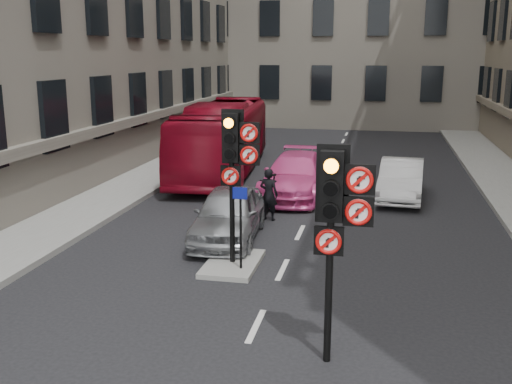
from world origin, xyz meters
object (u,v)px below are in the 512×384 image
at_px(car_silver, 228,214).
at_px(bus_red, 223,138).
at_px(car_pink, 296,175).
at_px(motorcyclist, 269,194).
at_px(signal_near, 337,209).
at_px(info_sign, 240,217).
at_px(motorcycle, 271,193).
at_px(car_white, 401,180).
at_px(signal_far, 235,154).

height_order(car_silver, bus_red, bus_red).
distance_m(car_pink, motorcyclist, 3.26).
bearing_deg(signal_near, info_sign, 123.67).
distance_m(motorcycle, motorcyclist, 1.09).
distance_m(signal_near, car_pink, 11.71).
xyz_separation_m(car_white, bus_red, (-7.16, 3.11, 0.79)).
distance_m(bus_red, motorcyclist, 7.44).
bearing_deg(info_sign, car_pink, 89.89).
bearing_deg(bus_red, signal_far, -78.48).
bearing_deg(motorcycle, car_white, 36.82).
xyz_separation_m(car_silver, car_white, (4.66, 5.67, -0.03)).
height_order(car_white, car_pink, car_pink).
bearing_deg(car_pink, bus_red, 137.45).
bearing_deg(motorcyclist, info_sign, 106.48).
height_order(bus_red, motorcyclist, bus_red).
height_order(signal_near, car_pink, signal_near).
bearing_deg(bus_red, car_pink, -49.03).
distance_m(signal_near, motorcycle, 9.78).
bearing_deg(signal_far, car_white, 62.72).
bearing_deg(car_white, motorcyclist, -134.18).
height_order(signal_far, info_sign, signal_far).
xyz_separation_m(signal_far, info_sign, (0.21, -0.42, -1.35)).
bearing_deg(signal_far, car_silver, 109.13).
bearing_deg(car_silver, bus_red, 101.64).
relative_size(car_white, motorcyclist, 2.58).
distance_m(car_white, car_pink, 3.61).
relative_size(motorcycle, motorcyclist, 1.20).
bearing_deg(signal_far, car_pink, 87.17).
bearing_deg(bus_red, signal_near, -73.59).
bearing_deg(car_white, signal_far, -113.49).
height_order(car_silver, motorcycle, car_silver).
bearing_deg(bus_red, car_white, -28.51).
relative_size(car_white, info_sign, 2.13).
bearing_deg(car_silver, car_white, 46.34).
relative_size(signal_near, info_sign, 1.87).
relative_size(motorcyclist, info_sign, 0.83).
relative_size(car_pink, motorcyclist, 3.20).
xyz_separation_m(car_silver, motorcycle, (0.59, 3.17, -0.13)).
bearing_deg(motorcycle, signal_far, -83.57).
bearing_deg(car_silver, info_sign, -73.71).
bearing_deg(car_white, signal_near, -92.85).
distance_m(signal_far, car_pink, 7.62).
bearing_deg(car_white, car_silver, -125.60).
bearing_deg(motorcyclist, car_pink, -82.45).
bearing_deg(signal_far, motorcycle, 91.20).
bearing_deg(info_sign, bus_red, 107.92).
distance_m(signal_near, bus_red, 15.93).
bearing_deg(car_pink, signal_far, -91.35).
bearing_deg(car_silver, motorcycle, 75.23).
bearing_deg(signal_near, car_pink, 101.15).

